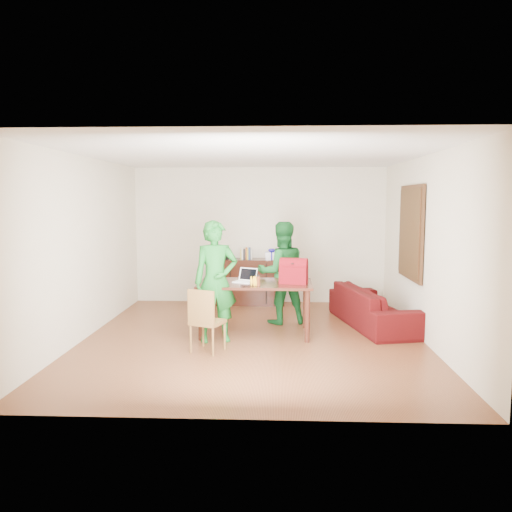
{
  "coord_description": "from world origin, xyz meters",
  "views": [
    {
      "loc": [
        0.36,
        -7.23,
        2.05
      ],
      "look_at": [
        0.03,
        0.48,
        1.19
      ],
      "focal_mm": 35.0,
      "sensor_mm": 36.0,
      "label": 1
    }
  ],
  "objects_px": {
    "person_far": "(282,273)",
    "red_bag": "(294,273)",
    "chair": "(207,333)",
    "laptop": "(244,280)",
    "person_near": "(216,281)",
    "sofa": "(374,307)",
    "bottle": "(258,281)",
    "table": "(255,289)"
  },
  "relations": [
    {
      "from": "chair",
      "to": "laptop",
      "type": "bearing_deg",
      "value": 86.87
    },
    {
      "from": "person_far",
      "to": "laptop",
      "type": "relative_size",
      "value": 4.74
    },
    {
      "from": "bottle",
      "to": "laptop",
      "type": "bearing_deg",
      "value": 126.57
    },
    {
      "from": "bottle",
      "to": "sofa",
      "type": "distance_m",
      "value": 2.16
    },
    {
      "from": "person_far",
      "to": "bottle",
      "type": "height_order",
      "value": "person_far"
    },
    {
      "from": "person_near",
      "to": "laptop",
      "type": "xyz_separation_m",
      "value": [
        0.38,
        0.39,
        -0.03
      ]
    },
    {
      "from": "chair",
      "to": "person_far",
      "type": "height_order",
      "value": "person_far"
    },
    {
      "from": "person_near",
      "to": "table",
      "type": "bearing_deg",
      "value": 18.87
    },
    {
      "from": "table",
      "to": "person_near",
      "type": "bearing_deg",
      "value": -143.29
    },
    {
      "from": "table",
      "to": "person_far",
      "type": "xyz_separation_m",
      "value": [
        0.4,
        0.73,
        0.15
      ]
    },
    {
      "from": "table",
      "to": "person_far",
      "type": "distance_m",
      "value": 0.84
    },
    {
      "from": "laptop",
      "to": "person_far",
      "type": "bearing_deg",
      "value": 76.67
    },
    {
      "from": "person_far",
      "to": "table",
      "type": "bearing_deg",
      "value": 47.17
    },
    {
      "from": "red_bag",
      "to": "sofa",
      "type": "height_order",
      "value": "red_bag"
    },
    {
      "from": "person_near",
      "to": "bottle",
      "type": "bearing_deg",
      "value": -9.72
    },
    {
      "from": "laptop",
      "to": "sofa",
      "type": "xyz_separation_m",
      "value": [
        2.1,
        0.62,
        -0.53
      ]
    },
    {
      "from": "table",
      "to": "chair",
      "type": "xyz_separation_m",
      "value": [
        -0.61,
        -0.93,
        -0.45
      ]
    },
    {
      "from": "laptop",
      "to": "bottle",
      "type": "distance_m",
      "value": 0.39
    },
    {
      "from": "table",
      "to": "red_bag",
      "type": "distance_m",
      "value": 0.64
    },
    {
      "from": "person_near",
      "to": "sofa",
      "type": "bearing_deg",
      "value": 5.3
    },
    {
      "from": "person_near",
      "to": "bottle",
      "type": "relative_size",
      "value": 10.78
    },
    {
      "from": "bottle",
      "to": "person_near",
      "type": "bearing_deg",
      "value": -172.98
    },
    {
      "from": "chair",
      "to": "person_far",
      "type": "xyz_separation_m",
      "value": [
        1.02,
        1.66,
        0.6
      ]
    },
    {
      "from": "table",
      "to": "sofa",
      "type": "bearing_deg",
      "value": 18.55
    },
    {
      "from": "person_far",
      "to": "red_bag",
      "type": "height_order",
      "value": "person_far"
    },
    {
      "from": "bottle",
      "to": "sofa",
      "type": "bearing_deg",
      "value": 26.45
    },
    {
      "from": "bottle",
      "to": "person_far",
      "type": "bearing_deg",
      "value": 71.6
    },
    {
      "from": "person_near",
      "to": "laptop",
      "type": "relative_size",
      "value": 4.91
    },
    {
      "from": "laptop",
      "to": "sofa",
      "type": "relative_size",
      "value": 0.17
    },
    {
      "from": "sofa",
      "to": "laptop",
      "type": "bearing_deg",
      "value": 94.29
    },
    {
      "from": "red_bag",
      "to": "sofa",
      "type": "relative_size",
      "value": 0.19
    },
    {
      "from": "chair",
      "to": "sofa",
      "type": "relative_size",
      "value": 0.41
    },
    {
      "from": "table",
      "to": "laptop",
      "type": "distance_m",
      "value": 0.23
    },
    {
      "from": "laptop",
      "to": "table",
      "type": "bearing_deg",
      "value": 29.11
    },
    {
      "from": "bottle",
      "to": "chair",
      "type": "bearing_deg",
      "value": -137.65
    },
    {
      "from": "chair",
      "to": "laptop",
      "type": "height_order",
      "value": "laptop"
    },
    {
      "from": "red_bag",
      "to": "chair",
      "type": "bearing_deg",
      "value": -132.52
    },
    {
      "from": "chair",
      "to": "sofa",
      "type": "bearing_deg",
      "value": 53.51
    },
    {
      "from": "chair",
      "to": "sofa",
      "type": "distance_m",
      "value": 2.97
    },
    {
      "from": "person_near",
      "to": "sofa",
      "type": "distance_m",
      "value": 2.74
    },
    {
      "from": "table",
      "to": "red_bag",
      "type": "bearing_deg",
      "value": -4.96
    },
    {
      "from": "table",
      "to": "chair",
      "type": "relative_size",
      "value": 1.98
    }
  ]
}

